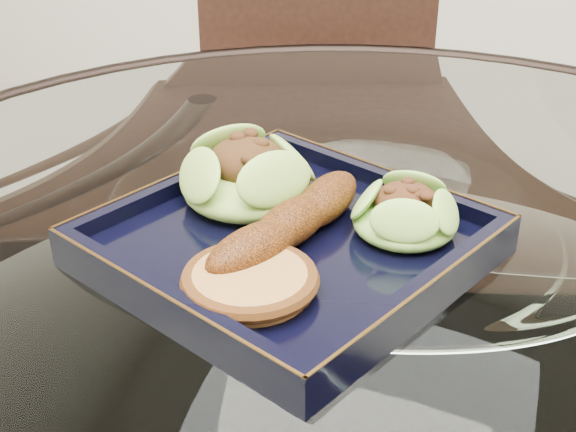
% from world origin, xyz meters
% --- Properties ---
extents(dining_table, '(1.13, 1.13, 0.77)m').
position_xyz_m(dining_table, '(-0.00, -0.00, 0.60)').
color(dining_table, white).
rests_on(dining_table, ground).
extents(dining_chair, '(0.48, 0.48, 0.85)m').
position_xyz_m(dining_chair, '(-0.18, 0.47, 0.48)').
color(dining_chair, black).
rests_on(dining_chair, ground).
extents(navy_plate, '(0.35, 0.35, 0.02)m').
position_xyz_m(navy_plate, '(-0.06, -0.04, 0.77)').
color(navy_plate, black).
rests_on(navy_plate, dining_table).
extents(lettuce_wrap_left, '(0.15, 0.15, 0.04)m').
position_xyz_m(lettuce_wrap_left, '(-0.11, 0.01, 0.80)').
color(lettuce_wrap_left, '#649E2E').
rests_on(lettuce_wrap_left, navy_plate).
extents(lettuce_wrap_right, '(0.11, 0.11, 0.03)m').
position_xyz_m(lettuce_wrap_right, '(0.03, -0.00, 0.80)').
color(lettuce_wrap_right, '#6AA830').
rests_on(lettuce_wrap_right, navy_plate).
extents(roasted_plantain, '(0.09, 0.18, 0.03)m').
position_xyz_m(roasted_plantain, '(-0.05, -0.04, 0.80)').
color(roasted_plantain, '#672F0A').
rests_on(roasted_plantain, navy_plate).
extents(crumb_patty, '(0.11, 0.11, 0.02)m').
position_xyz_m(crumb_patty, '(-0.06, -0.12, 0.79)').
color(crumb_patty, '#CA8643').
rests_on(crumb_patty, navy_plate).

